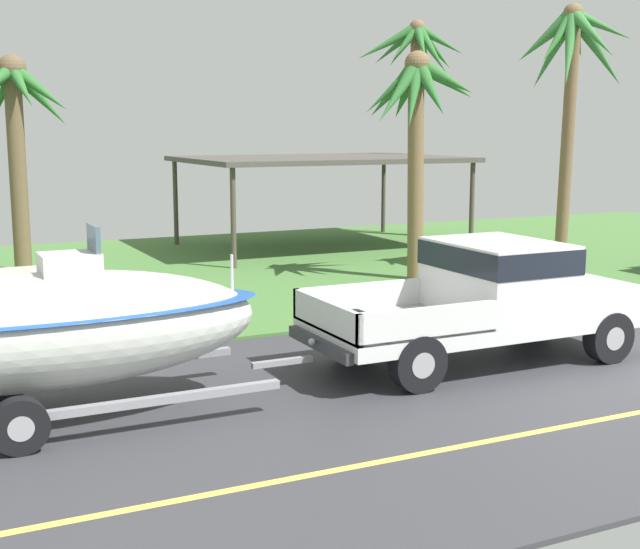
{
  "coord_description": "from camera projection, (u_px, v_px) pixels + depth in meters",
  "views": [
    {
      "loc": [
        -9.8,
        -9.5,
        3.57
      ],
      "look_at": [
        -4.4,
        1.69,
        1.46
      ],
      "focal_mm": 48.33,
      "sensor_mm": 36.0,
      "label": 1
    }
  ],
  "objects": [
    {
      "name": "palm_tree_near_right",
      "position": [
        572.0,
        64.0,
        20.33
      ],
      "size": [
        2.72,
        3.32,
        6.47
      ],
      "color": "brown",
      "rests_on": "ground"
    },
    {
      "name": "pickup_truck_towing",
      "position": [
        495.0,
        294.0,
        13.34
      ],
      "size": [
        5.49,
        2.14,
        1.86
      ],
      "color": "silver",
      "rests_on": "ground"
    },
    {
      "name": "carport_awning",
      "position": [
        320.0,
        161.0,
        25.38
      ],
      "size": [
        7.82,
        5.62,
        2.75
      ],
      "color": "#4C4238",
      "rests_on": "ground"
    },
    {
      "name": "palm_tree_near_left",
      "position": [
        15.0,
        112.0,
        20.85
      ],
      "size": [
        3.21,
        2.95,
        5.34
      ],
      "color": "brown",
      "rests_on": "ground"
    },
    {
      "name": "palm_tree_far_left",
      "position": [
        415.0,
        66.0,
        27.88
      ],
      "size": [
        3.64,
        3.42,
        7.04
      ],
      "color": "brown",
      "rests_on": "ground"
    },
    {
      "name": "boat_on_trailer",
      "position": [
        49.0,
        330.0,
        10.46
      ],
      "size": [
        6.41,
        2.17,
        2.41
      ],
      "color": "gray",
      "rests_on": "ground"
    },
    {
      "name": "ground",
      "position": [
        364.0,
        280.0,
        20.67
      ],
      "size": [
        36.0,
        22.0,
        0.11
      ],
      "color": "#38383D"
    },
    {
      "name": "palm_tree_mid",
      "position": [
        416.0,
        107.0,
        19.79
      ],
      "size": [
        3.05,
        2.58,
        5.33
      ],
      "color": "brown",
      "rests_on": "ground"
    }
  ]
}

